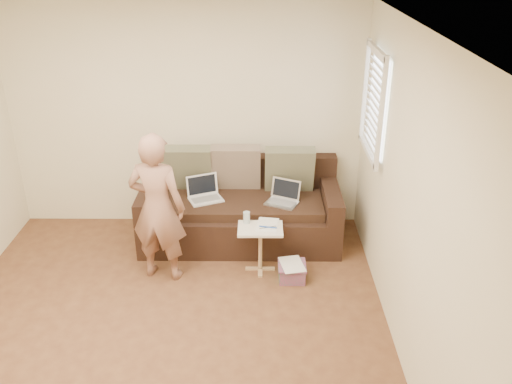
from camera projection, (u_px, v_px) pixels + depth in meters
floor at (162, 344)px, 4.68m from camera, size 4.50×4.50×0.00m
ceiling at (132, 33)px, 3.56m from camera, size 4.50×4.50×0.00m
wall_back at (186, 118)px, 6.15m from camera, size 4.00×0.00×4.00m
wall_right at (414, 211)px, 4.11m from camera, size 0.00×4.50×4.50m
window_blinds at (374, 103)px, 5.29m from camera, size 0.12×0.88×1.08m
sofa at (240, 206)px, 6.09m from camera, size 2.20×0.95×0.85m
pillow_left at (187, 168)px, 6.14m from camera, size 0.55×0.29×0.57m
pillow_mid at (236, 167)px, 6.16m from camera, size 0.55×0.27×0.57m
pillow_right at (289, 170)px, 6.10m from camera, size 0.55×0.28×0.57m
laptop_silver at (282, 204)px, 5.93m from camera, size 0.41×0.36×0.22m
laptop_white at (206, 200)px, 6.01m from camera, size 0.43×0.38×0.26m
person at (157, 208)px, 5.29m from camera, size 0.63×0.49×1.55m
side_table at (260, 249)px, 5.60m from camera, size 0.45×0.32×0.50m
drinking_glass at (247, 217)px, 5.57m from camera, size 0.07×0.07×0.12m
scissors at (268, 227)px, 5.49m from camera, size 0.19×0.12×0.02m
paper_on_table at (267, 225)px, 5.55m from camera, size 0.25×0.33×0.00m
striped_box at (292, 271)px, 5.52m from camera, size 0.28×0.28×0.18m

